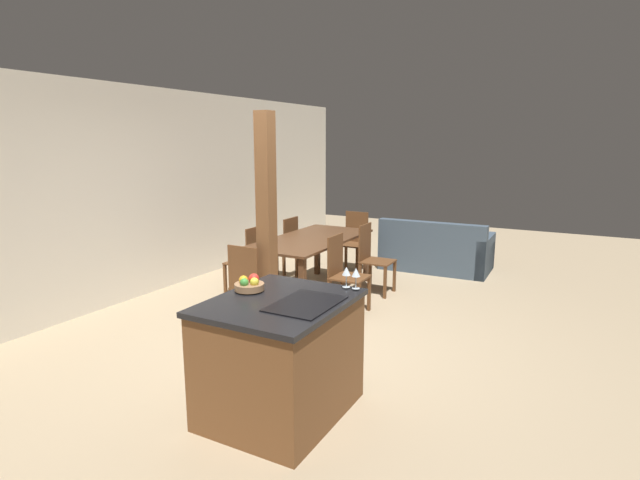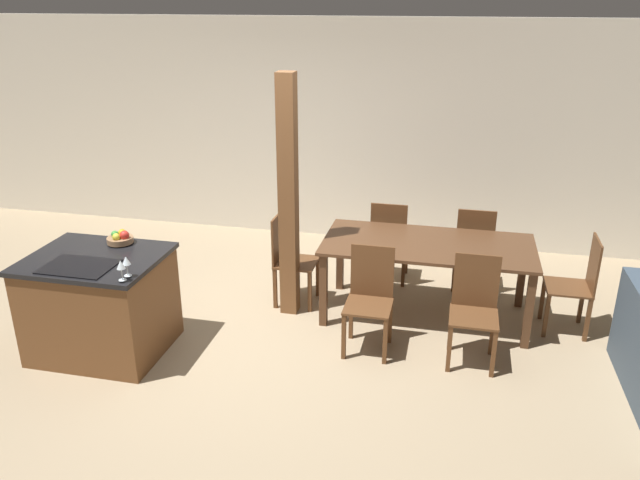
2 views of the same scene
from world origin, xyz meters
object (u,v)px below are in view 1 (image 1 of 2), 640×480
at_px(dining_chair_far_left, 248,260).
at_px(dining_chair_far_right, 284,247).
at_px(couch, 436,252).
at_px(wine_glass_near, 356,273).
at_px(dining_chair_near_left, 344,273).
at_px(dining_table, 311,245).
at_px(dining_chair_foot_end, 354,241).
at_px(dining_chair_head_end, 250,284).
at_px(wine_glass_middle, 346,272).
at_px(kitchen_island, 280,357).
at_px(fruit_bowl, 250,284).
at_px(dining_chair_near_right, 372,257).
at_px(timber_post, 267,224).

xyz_separation_m(dining_chair_far_left, dining_chair_far_right, (0.88, 0.00, 0.00)).
distance_m(dining_chair_far_right, couch, 2.44).
xyz_separation_m(wine_glass_near, dining_chair_near_left, (1.78, 0.95, -0.54)).
distance_m(dining_table, couch, 2.38).
bearing_deg(dining_chair_foot_end, dining_chair_head_end, -90.00).
height_order(wine_glass_middle, dining_chair_head_end, wine_glass_middle).
bearing_deg(kitchen_island, fruit_bowl, 77.19).
xyz_separation_m(fruit_bowl, dining_chair_near_left, (2.19, 0.25, -0.46)).
bearing_deg(dining_chair_near_right, wine_glass_near, -160.37).
bearing_deg(dining_chair_foot_end, wine_glass_middle, -66.41).
bearing_deg(dining_chair_far_left, dining_chair_foot_end, 158.92).
relative_size(dining_table, timber_post, 0.85).
xyz_separation_m(fruit_bowl, dining_chair_far_right, (3.07, 1.64, -0.46)).
relative_size(fruit_bowl, timber_post, 0.10).
bearing_deg(wine_glass_near, wine_glass_middle, 90.00).
relative_size(fruit_bowl, dining_table, 0.12).
height_order(wine_glass_middle, dining_chair_near_left, wine_glass_middle).
relative_size(wine_glass_middle, couch, 0.10).
height_order(wine_glass_near, dining_chair_near_right, wine_glass_near).
bearing_deg(dining_chair_near_left, timber_post, 149.92).
distance_m(dining_chair_head_end, timber_post, 0.71).
height_order(dining_table, dining_chair_head_end, dining_chair_head_end).
xyz_separation_m(dining_chair_far_left, dining_chair_foot_end, (1.80, -0.69, 0.00)).
xyz_separation_m(dining_table, dining_chair_far_right, (0.44, 0.69, -0.18)).
bearing_deg(timber_post, dining_chair_near_right, -15.92).
height_order(dining_table, dining_chair_foot_end, dining_chair_foot_end).
bearing_deg(dining_table, wine_glass_near, -143.46).
xyz_separation_m(kitchen_island, dining_chair_far_left, (2.26, 1.95, 0.03)).
relative_size(dining_chair_far_left, dining_chair_far_right, 1.00).
bearing_deg(dining_chair_near_right, dining_chair_far_left, 122.50).
bearing_deg(dining_chair_head_end, dining_chair_foot_end, -90.00).
bearing_deg(dining_chair_near_right, fruit_bowl, -175.41).
relative_size(wine_glass_middle, dining_chair_head_end, 0.18).
relative_size(kitchen_island, fruit_bowl, 4.89).
bearing_deg(dining_chair_head_end, dining_chair_near_left, -127.14).
bearing_deg(dining_chair_far_right, wine_glass_near, 41.31).
distance_m(fruit_bowl, wine_glass_near, 0.82).
distance_m(kitchen_island, dining_chair_head_end, 1.84).
height_order(dining_chair_near_right, dining_chair_far_left, same).
bearing_deg(wine_glass_middle, dining_chair_near_left, 26.04).
xyz_separation_m(wine_glass_near, wine_glass_middle, (0.00, 0.08, 0.00)).
height_order(kitchen_island, dining_chair_far_left, dining_chair_far_left).
distance_m(dining_table, dining_chair_foot_end, 1.37).
bearing_deg(dining_chair_far_right, timber_post, 27.10).
bearing_deg(kitchen_island, dining_chair_near_left, 14.00).
bearing_deg(kitchen_island, dining_chair_far_right, 31.85).
height_order(kitchen_island, timber_post, timber_post).
bearing_deg(dining_chair_near_left, dining_chair_head_end, 142.86).
distance_m(dining_chair_far_left, couch, 3.10).
bearing_deg(dining_table, dining_chair_far_right, 57.50).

